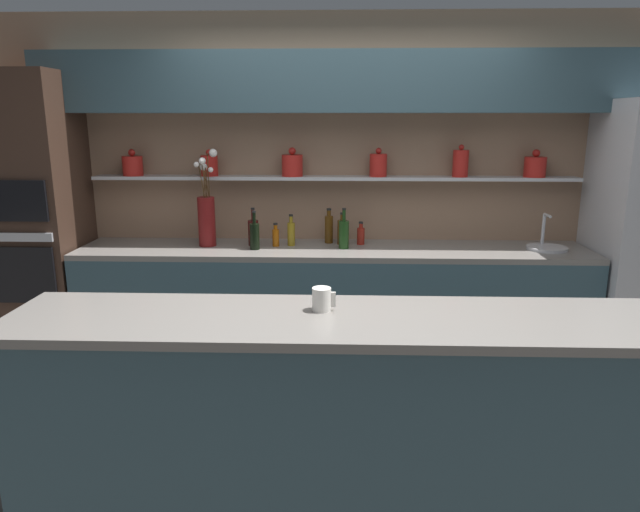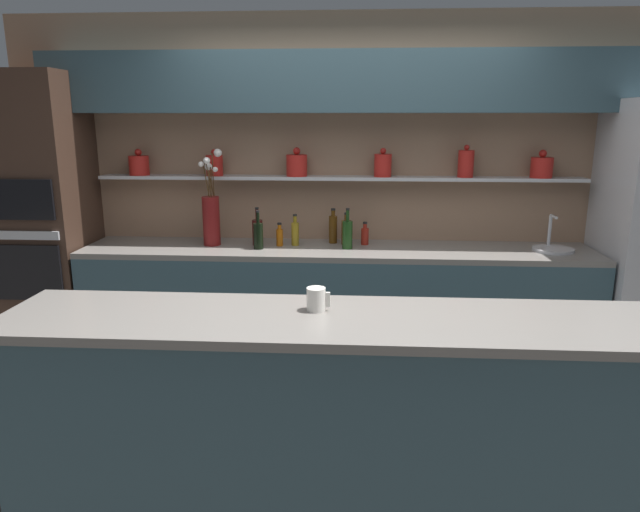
{
  "view_description": "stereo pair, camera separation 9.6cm",
  "coord_description": "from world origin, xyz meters",
  "px_view_note": "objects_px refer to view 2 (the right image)",
  "views": [
    {
      "loc": [
        -0.04,
        -2.83,
        1.84
      ],
      "look_at": [
        -0.15,
        0.35,
        1.07
      ],
      "focal_mm": 32.0,
      "sensor_mm": 36.0,
      "label": 1
    },
    {
      "loc": [
        0.06,
        -2.83,
        1.84
      ],
      "look_at": [
        -0.15,
        0.35,
        1.07
      ],
      "focal_mm": 32.0,
      "sensor_mm": 36.0,
      "label": 2
    }
  ],
  "objects_px": {
    "flower_vase": "(211,215)",
    "bottle_wine_7": "(347,234)",
    "coffee_mug": "(316,299)",
    "bottle_spirit_0": "(333,228)",
    "bottle_sauce_6": "(280,236)",
    "bottle_wine_3": "(258,235)",
    "bottle_spirit_5": "(346,232)",
    "bottle_sauce_4": "(365,235)",
    "sink_fixture": "(553,247)",
    "oven_tower": "(44,222)",
    "bottle_wine_1": "(257,232)",
    "bottle_oil_2": "(295,233)"
  },
  "relations": [
    {
      "from": "coffee_mug",
      "to": "flower_vase",
      "type": "bearing_deg",
      "value": 117.55
    },
    {
      "from": "flower_vase",
      "to": "bottle_wine_3",
      "type": "height_order",
      "value": "flower_vase"
    },
    {
      "from": "bottle_spirit_0",
      "to": "oven_tower",
      "type": "bearing_deg",
      "value": -175.5
    },
    {
      "from": "flower_vase",
      "to": "bottle_wine_7",
      "type": "bearing_deg",
      "value": -3.25
    },
    {
      "from": "flower_vase",
      "to": "sink_fixture",
      "type": "distance_m",
      "value": 2.49
    },
    {
      "from": "flower_vase",
      "to": "bottle_sauce_6",
      "type": "relative_size",
      "value": 4.07
    },
    {
      "from": "bottle_spirit_0",
      "to": "bottle_oil_2",
      "type": "relative_size",
      "value": 1.13
    },
    {
      "from": "bottle_wine_7",
      "to": "bottle_wine_1",
      "type": "bearing_deg",
      "value": 173.86
    },
    {
      "from": "bottle_spirit_0",
      "to": "bottle_sauce_4",
      "type": "xyz_separation_m",
      "value": [
        0.24,
        -0.04,
        -0.04
      ]
    },
    {
      "from": "bottle_sauce_4",
      "to": "coffee_mug",
      "type": "bearing_deg",
      "value": -97.34
    },
    {
      "from": "oven_tower",
      "to": "bottle_oil_2",
      "type": "xyz_separation_m",
      "value": [
        1.88,
        0.07,
        -0.07
      ]
    },
    {
      "from": "bottle_spirit_5",
      "to": "bottle_sauce_6",
      "type": "height_order",
      "value": "bottle_spirit_5"
    },
    {
      "from": "bottle_wine_3",
      "to": "bottle_spirit_5",
      "type": "xyz_separation_m",
      "value": [
        0.63,
        0.19,
        -0.0
      ]
    },
    {
      "from": "bottle_spirit_0",
      "to": "bottle_wine_3",
      "type": "relative_size",
      "value": 0.94
    },
    {
      "from": "bottle_wine_1",
      "to": "bottle_wine_7",
      "type": "bearing_deg",
      "value": -6.14
    },
    {
      "from": "bottle_wine_1",
      "to": "bottle_sauce_6",
      "type": "distance_m",
      "value": 0.17
    },
    {
      "from": "flower_vase",
      "to": "sink_fixture",
      "type": "bearing_deg",
      "value": -0.68
    },
    {
      "from": "flower_vase",
      "to": "bottle_sauce_6",
      "type": "xyz_separation_m",
      "value": [
        0.51,
        -0.0,
        -0.15
      ]
    },
    {
      "from": "flower_vase",
      "to": "bottle_oil_2",
      "type": "xyz_separation_m",
      "value": [
        0.62,
        0.03,
        -0.13
      ]
    },
    {
      "from": "flower_vase",
      "to": "sink_fixture",
      "type": "height_order",
      "value": "flower_vase"
    },
    {
      "from": "oven_tower",
      "to": "bottle_sauce_4",
      "type": "height_order",
      "value": "oven_tower"
    },
    {
      "from": "oven_tower",
      "to": "bottle_wine_7",
      "type": "height_order",
      "value": "oven_tower"
    },
    {
      "from": "bottle_wine_1",
      "to": "bottle_wine_3",
      "type": "xyz_separation_m",
      "value": [
        0.03,
        -0.13,
        -0.0
      ]
    },
    {
      "from": "flower_vase",
      "to": "bottle_spirit_0",
      "type": "bearing_deg",
      "value": 8.16
    },
    {
      "from": "sink_fixture",
      "to": "bottle_sauce_6",
      "type": "height_order",
      "value": "sink_fixture"
    },
    {
      "from": "bottle_oil_2",
      "to": "bottle_spirit_5",
      "type": "xyz_separation_m",
      "value": [
        0.38,
        0.06,
        0.0
      ]
    },
    {
      "from": "bottle_spirit_0",
      "to": "bottle_wine_7",
      "type": "relative_size",
      "value": 0.89
    },
    {
      "from": "bottle_spirit_5",
      "to": "bottle_sauce_6",
      "type": "distance_m",
      "value": 0.5
    },
    {
      "from": "bottle_wine_1",
      "to": "bottle_sauce_6",
      "type": "height_order",
      "value": "bottle_wine_1"
    },
    {
      "from": "bottle_spirit_0",
      "to": "bottle_wine_1",
      "type": "bearing_deg",
      "value": -168.47
    },
    {
      "from": "oven_tower",
      "to": "bottle_spirit_0",
      "type": "xyz_separation_m",
      "value": [
        2.16,
        0.17,
        -0.05
      ]
    },
    {
      "from": "bottle_wine_3",
      "to": "bottle_spirit_0",
      "type": "bearing_deg",
      "value": 24.23
    },
    {
      "from": "flower_vase",
      "to": "bottle_sauce_4",
      "type": "relative_size",
      "value": 4.12
    },
    {
      "from": "bottle_sauce_4",
      "to": "bottle_wine_1",
      "type": "bearing_deg",
      "value": -174.87
    },
    {
      "from": "flower_vase",
      "to": "bottle_wine_7",
      "type": "distance_m",
      "value": 1.02
    },
    {
      "from": "sink_fixture",
      "to": "bottle_sauce_6",
      "type": "xyz_separation_m",
      "value": [
        -1.97,
        0.03,
        0.05
      ]
    },
    {
      "from": "bottle_spirit_0",
      "to": "bottle_sauce_6",
      "type": "distance_m",
      "value": 0.41
    },
    {
      "from": "oven_tower",
      "to": "bottle_wine_1",
      "type": "distance_m",
      "value": 1.61
    },
    {
      "from": "bottle_wine_3",
      "to": "coffee_mug",
      "type": "bearing_deg",
      "value": -71.68
    },
    {
      "from": "oven_tower",
      "to": "bottle_wine_1",
      "type": "xyz_separation_m",
      "value": [
        1.6,
        0.06,
        -0.06
      ]
    },
    {
      "from": "bottle_sauce_4",
      "to": "bottle_sauce_6",
      "type": "distance_m",
      "value": 0.64
    },
    {
      "from": "bottle_sauce_6",
      "to": "coffee_mug",
      "type": "distance_m",
      "value": 1.78
    },
    {
      "from": "flower_vase",
      "to": "sink_fixture",
      "type": "relative_size",
      "value": 2.47
    },
    {
      "from": "bottle_spirit_0",
      "to": "bottle_sauce_4",
      "type": "distance_m",
      "value": 0.25
    },
    {
      "from": "oven_tower",
      "to": "bottle_wine_1",
      "type": "bearing_deg",
      "value": 2.01
    },
    {
      "from": "flower_vase",
      "to": "bottle_spirit_5",
      "type": "height_order",
      "value": "flower_vase"
    },
    {
      "from": "bottle_wine_1",
      "to": "bottle_sauce_6",
      "type": "xyz_separation_m",
      "value": [
        0.17,
        -0.02,
        -0.03
      ]
    },
    {
      "from": "bottle_sauce_4",
      "to": "bottle_spirit_0",
      "type": "bearing_deg",
      "value": 170.07
    },
    {
      "from": "bottle_wine_7",
      "to": "coffee_mug",
      "type": "distance_m",
      "value": 1.68
    },
    {
      "from": "sink_fixture",
      "to": "oven_tower",
      "type": "bearing_deg",
      "value": -179.81
    }
  ]
}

